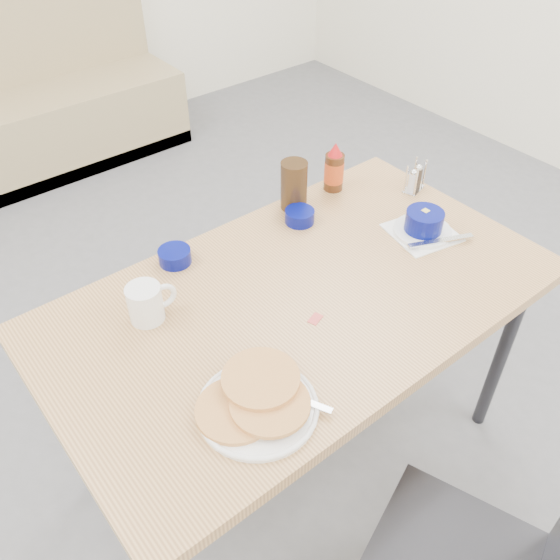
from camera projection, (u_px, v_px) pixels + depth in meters
ground at (344, 503)px, 1.96m from camera, size 6.00×6.00×0.00m
booth_bench at (12, 113)px, 3.37m from camera, size 1.90×0.56×1.22m
dining_table at (301, 311)px, 1.65m from camera, size 1.40×0.80×0.76m
pancake_plate at (257, 402)px, 1.31m from camera, size 0.27×0.27×0.05m
coffee_mug at (147, 302)px, 1.51m from camera, size 0.13×0.09×0.10m
grits_setting at (424, 224)px, 1.80m from camera, size 0.22×0.24×0.08m
creamer_bowl at (175, 256)px, 1.70m from camera, size 0.09×0.09×0.04m
butter_bowl at (300, 216)px, 1.85m from camera, size 0.09×0.09×0.04m
amber_tumbler at (294, 185)px, 1.88m from camera, size 0.09×0.09×0.16m
condiment_caddy at (415, 180)px, 1.99m from camera, size 0.10×0.07×0.10m
syrup_bottle at (334, 169)px, 1.96m from camera, size 0.07×0.07×0.17m
sugar_wrapper at (315, 319)px, 1.54m from camera, size 0.05×0.04×0.00m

